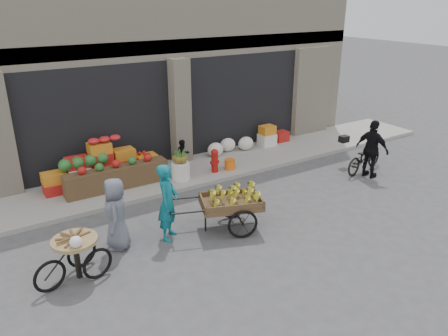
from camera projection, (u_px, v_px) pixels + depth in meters
ground at (282, 228)px, 10.02m from camera, size 80.00×80.00×0.00m
sidewalk at (196, 170)px, 13.22m from camera, size 18.00×2.20×0.12m
building at (138, 46)px, 15.10m from camera, size 14.00×6.45×7.00m
fruit_display at (111, 164)px, 11.98m from camera, size 3.10×1.12×1.24m
pineapple_bin at (181, 171)px, 12.34m from camera, size 0.52×0.52×0.50m
fire_hydrant at (215, 160)px, 12.80m from camera, size 0.22×0.22×0.71m
orange_bucket at (230, 164)px, 13.10m from camera, size 0.32×0.32×0.30m
right_bay_goods at (254, 140)px, 14.87m from camera, size 3.35×0.60×0.70m
seated_person at (183, 155)px, 12.93m from camera, size 0.51×0.43×0.93m
banana_cart at (229, 201)px, 9.77m from camera, size 2.45×1.61×0.96m
vendor_woman at (168, 202)px, 9.34m from camera, size 0.73×0.74×1.72m
tricycle_cart at (76, 252)px, 8.07m from camera, size 1.46×1.03×0.95m
vendor_grey at (116, 214)px, 9.01m from camera, size 0.74×0.89×1.57m
bicycle at (364, 157)px, 13.15m from camera, size 1.80×0.91×0.90m
cyclist at (372, 149)px, 12.58m from camera, size 0.60×1.06×1.71m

